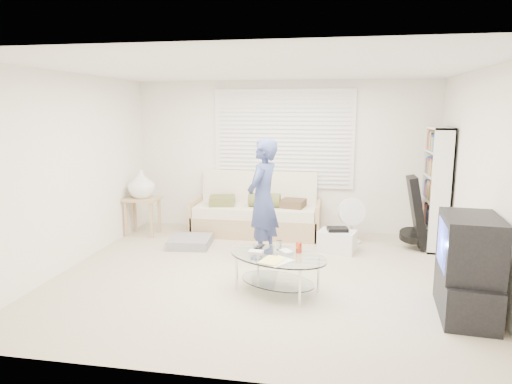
% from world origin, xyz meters
% --- Properties ---
extents(ground, '(5.00, 5.00, 0.00)m').
position_xyz_m(ground, '(0.00, 0.00, 0.00)').
color(ground, tan).
rests_on(ground, ground).
extents(room_shell, '(5.02, 4.52, 2.51)m').
position_xyz_m(room_shell, '(0.00, 0.48, 1.63)').
color(room_shell, white).
rests_on(room_shell, ground).
extents(window_blinds, '(2.32, 0.08, 1.62)m').
position_xyz_m(window_blinds, '(0.00, 2.20, 1.55)').
color(window_blinds, silver).
rests_on(window_blinds, ground).
extents(futon_sofa, '(2.08, 0.84, 1.02)m').
position_xyz_m(futon_sofa, '(-0.40, 1.87, 0.33)').
color(futon_sofa, tan).
rests_on(futon_sofa, ground).
extents(grey_floor_pillow, '(0.65, 0.65, 0.14)m').
position_xyz_m(grey_floor_pillow, '(-1.26, 1.01, 0.07)').
color(grey_floor_pillow, slate).
rests_on(grey_floor_pillow, ground).
extents(side_table, '(0.54, 0.44, 1.08)m').
position_xyz_m(side_table, '(-2.22, 1.49, 0.80)').
color(side_table, tan).
rests_on(side_table, ground).
extents(bookshelf, '(0.28, 0.75, 1.79)m').
position_xyz_m(bookshelf, '(2.32, 1.59, 0.89)').
color(bookshelf, white).
rests_on(bookshelf, ground).
extents(guitar_case, '(0.40, 0.40, 1.07)m').
position_xyz_m(guitar_case, '(2.05, 1.46, 0.47)').
color(guitar_case, black).
rests_on(guitar_case, ground).
extents(floor_fan, '(0.44, 0.29, 0.71)m').
position_xyz_m(floor_fan, '(1.14, 1.62, 0.42)').
color(floor_fan, white).
rests_on(floor_fan, ground).
extents(storage_bin, '(0.58, 0.47, 0.36)m').
position_xyz_m(storage_bin, '(0.92, 1.13, 0.16)').
color(storage_bin, white).
rests_on(storage_bin, ground).
extents(tv_unit, '(0.58, 0.98, 1.02)m').
position_xyz_m(tv_unit, '(2.20, -0.74, 0.50)').
color(tv_unit, black).
rests_on(tv_unit, ground).
extents(coffee_table, '(1.36, 1.12, 0.55)m').
position_xyz_m(coffee_table, '(0.26, -0.49, 0.35)').
color(coffee_table, silver).
rests_on(coffee_table, ground).
extents(standing_person, '(0.55, 0.69, 1.66)m').
position_xyz_m(standing_person, '(-0.09, 0.65, 0.83)').
color(standing_person, navy).
rests_on(standing_person, ground).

